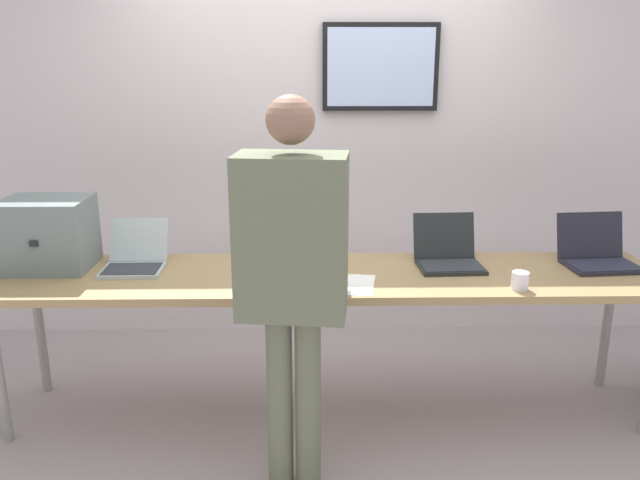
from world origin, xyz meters
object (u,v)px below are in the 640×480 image
workbench (327,282)px  equipment_box (48,234)px  coffee_mug (520,281)px  laptop_station_0 (135,258)px  person (293,264)px  laptop_station_2 (448,255)px  laptop_station_1 (295,256)px  laptop_station_3 (597,254)px

workbench → equipment_box: equipment_box is taller
coffee_mug → laptop_station_0: bearing=169.5°
workbench → person: 0.71m
laptop_station_0 → workbench: bearing=-5.9°
laptop_station_2 → coffee_mug: (0.27, -0.37, -0.02)m
laptop_station_1 → laptop_station_2: 0.81m
laptop_station_3 → laptop_station_0: bearing=-179.8°
laptop_station_1 → coffee_mug: (1.08, -0.37, -0.01)m
laptop_station_2 → person: (-0.80, -0.74, 0.19)m
person → equipment_box: bearing=150.0°
person → coffee_mug: size_ratio=20.01×
workbench → laptop_station_1: bearing=144.3°
laptop_station_2 → equipment_box: bearing=-180.0°
workbench → laptop_station_3: laptop_station_3 is taller
laptop_station_2 → laptop_station_1: bearing=-180.0°
equipment_box → laptop_station_0: size_ratio=1.18×
person → laptop_station_3: bearing=24.7°
equipment_box → coffee_mug: size_ratio=5.01×
laptop_station_1 → laptop_station_2: (0.81, 0.00, 0.00)m
equipment_box → laptop_station_3: bearing=-0.1°
equipment_box → laptop_station_1: (1.28, 0.00, -0.13)m
coffee_mug → laptop_station_3: bearing=34.5°
laptop_station_0 → person: person is taller
laptop_station_0 → equipment_box: bearing=178.1°
laptop_station_1 → coffee_mug: laptop_station_1 is taller
laptop_station_3 → person: 1.77m
laptop_station_1 → person: person is taller
workbench → person: bearing=-104.4°
laptop_station_1 → laptop_station_3: 1.60m
laptop_station_0 → coffee_mug: bearing=-10.5°
laptop_station_2 → laptop_station_3: size_ratio=0.89×
laptop_station_1 → laptop_station_0: bearing=-178.9°
coffee_mug → person: bearing=-160.8°
laptop_station_0 → laptop_station_1: laptop_station_1 is taller
laptop_station_3 → coffee_mug: laptop_station_3 is taller
equipment_box → laptop_station_1: equipment_box is taller
laptop_station_2 → laptop_station_3: bearing=-0.6°
equipment_box → laptop_station_0: equipment_box is taller
laptop_station_3 → coffee_mug: size_ratio=4.53×
person → laptop_station_1: bearing=90.6°
laptop_station_0 → laptop_station_3: 2.44m
laptop_station_3 → laptop_station_2: bearing=179.4°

